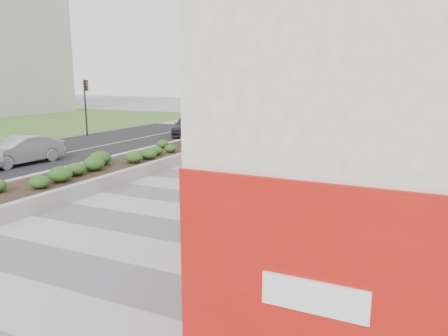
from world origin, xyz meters
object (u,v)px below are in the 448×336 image
(planter, at_px, (117,165))
(skateboarder, at_px, (209,206))
(traffic_signal_near, at_px, (196,101))
(car_dark, at_px, (188,126))
(car_silver, at_px, (21,150))
(traffic_signal_far, at_px, (86,99))

(planter, distance_m, skateboarder, 8.49)
(traffic_signal_near, bearing_deg, car_dark, 129.04)
(car_silver, bearing_deg, traffic_signal_far, 121.41)
(planter, bearing_deg, traffic_signal_far, 137.54)
(traffic_signal_far, height_order, car_silver, traffic_signal_far)
(traffic_signal_far, relative_size, car_silver, 0.97)
(planter, xyz_separation_m, traffic_signal_far, (-10.93, 10.00, 2.34))
(traffic_signal_near, height_order, car_dark, traffic_signal_near)
(planter, xyz_separation_m, skateboarder, (7.10, -4.64, 0.27))
(traffic_signal_near, distance_m, skateboarder, 17.65)
(traffic_signal_near, distance_m, car_silver, 11.63)
(traffic_signal_far, xyz_separation_m, car_dark, (6.79, 3.48, -2.05))
(traffic_signal_near, height_order, car_silver, traffic_signal_near)
(traffic_signal_near, distance_m, car_dark, 4.35)
(traffic_signal_near, distance_m, traffic_signal_far, 9.21)
(skateboarder, relative_size, car_dark, 0.27)
(car_dark, bearing_deg, traffic_signal_near, -73.29)
(traffic_signal_far, height_order, car_dark, traffic_signal_far)
(planter, relative_size, traffic_signal_near, 4.29)
(traffic_signal_far, xyz_separation_m, skateboarder, (18.03, -14.64, -2.08))
(car_silver, bearing_deg, traffic_signal_near, 73.65)
(traffic_signal_near, bearing_deg, planter, -80.65)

